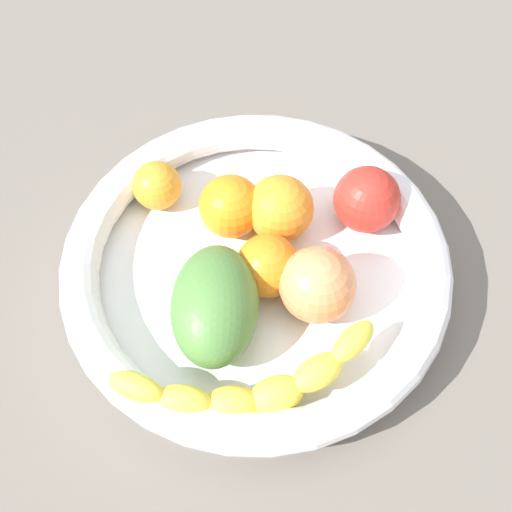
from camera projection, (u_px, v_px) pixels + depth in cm
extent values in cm
cube|color=#6C645C|center=(256.00, 290.00, 69.85)|extent=(120.00, 120.00, 3.00)
cylinder|color=white|center=(256.00, 278.00, 67.76)|extent=(35.03, 35.03, 1.98)
torus|color=white|center=(256.00, 262.00, 65.35)|extent=(37.65, 37.65, 3.74)
ellipsoid|color=yellow|center=(136.00, 387.00, 56.36)|extent=(5.05, 2.47, 2.32)
ellipsoid|color=yellow|center=(183.00, 401.00, 56.56)|extent=(5.44, 3.75, 2.82)
ellipsoid|color=yellow|center=(231.00, 405.00, 57.25)|extent=(5.91, 5.09, 3.32)
ellipsoid|color=yellow|center=(276.00, 395.00, 57.73)|extent=(5.97, 5.67, 3.32)
ellipsoid|color=yellow|center=(318.00, 372.00, 57.96)|extent=(5.33, 5.65, 2.82)
ellipsoid|color=yellow|center=(353.00, 341.00, 58.60)|extent=(4.26, 5.50, 2.32)
sphere|color=orange|center=(280.00, 208.00, 66.98)|extent=(6.75, 6.75, 6.75)
sphere|color=orange|center=(231.00, 206.00, 67.33)|extent=(6.40, 6.40, 6.40)
sphere|color=orange|center=(157.00, 186.00, 69.58)|extent=(5.10, 5.10, 5.10)
sphere|color=orange|center=(268.00, 266.00, 63.73)|extent=(6.13, 6.13, 6.13)
ellipsoid|color=#50843D|center=(215.00, 305.00, 60.71)|extent=(11.05, 13.76, 7.45)
sphere|color=#F8925B|center=(317.00, 285.00, 62.00)|extent=(7.20, 7.20, 7.20)
sphere|color=red|center=(367.00, 199.00, 67.59)|extent=(6.74, 6.74, 6.74)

